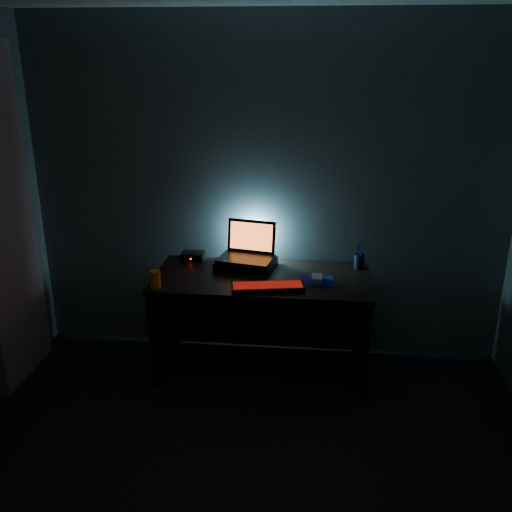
{
  "coord_description": "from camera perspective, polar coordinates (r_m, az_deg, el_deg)",
  "views": [
    {
      "loc": [
        0.36,
        -2.03,
        2.25
      ],
      "look_at": [
        -0.04,
        1.57,
        0.92
      ],
      "focal_mm": 40.0,
      "sensor_mm": 36.0,
      "label": 1
    }
  ],
  "objects": [
    {
      "name": "room",
      "position": [
        2.29,
        -3.38,
        -5.66
      ],
      "size": [
        3.5,
        4.0,
        2.5
      ],
      "color": "black",
      "rests_on": "ground"
    },
    {
      "name": "desk",
      "position": [
        4.11,
        0.65,
        -5.09
      ],
      "size": [
        1.5,
        0.7,
        0.75
      ],
      "color": "black",
      "rests_on": "ground"
    },
    {
      "name": "curtain",
      "position": [
        4.17,
        -23.8,
        3.16
      ],
      "size": [
        0.06,
        0.65,
        2.3
      ],
      "primitive_type": "cube",
      "color": "#B5A291",
      "rests_on": "ground"
    },
    {
      "name": "riser",
      "position": [
        4.11,
        -1.01,
        -0.77
      ],
      "size": [
        0.45,
        0.37,
        0.06
      ],
      "primitive_type": "cube",
      "rotation": [
        0.0,
        0.0,
        -0.2
      ],
      "color": "black",
      "rests_on": "desk"
    },
    {
      "name": "laptop",
      "position": [
        4.12,
        -0.79,
        0.64
      ],
      "size": [
        0.42,
        0.35,
        0.26
      ],
      "rotation": [
        0.0,
        0.0,
        -0.2
      ],
      "color": "black",
      "rests_on": "riser"
    },
    {
      "name": "keyboard",
      "position": [
        3.76,
        1.18,
        -3.08
      ],
      "size": [
        0.5,
        0.24,
        0.03
      ],
      "rotation": [
        0.0,
        0.0,
        0.19
      ],
      "color": "black",
      "rests_on": "desk"
    },
    {
      "name": "mousepad",
      "position": [
        3.9,
        6.09,
        -2.51
      ],
      "size": [
        0.22,
        0.2,
        0.0
      ],
      "primitive_type": "cube",
      "rotation": [
        0.0,
        0.0,
        -0.0
      ],
      "color": "#0D0D5B",
      "rests_on": "desk"
    },
    {
      "name": "mouse",
      "position": [
        3.89,
        6.11,
        -2.25
      ],
      "size": [
        0.07,
        0.12,
        0.03
      ],
      "primitive_type": "cube",
      "rotation": [
        0.0,
        0.0,
        -0.0
      ],
      "color": "gray",
      "rests_on": "mousepad"
    },
    {
      "name": "pen_cup",
      "position": [
        4.16,
        10.28,
        -0.5
      ],
      "size": [
        0.1,
        0.1,
        0.1
      ],
      "primitive_type": "cylinder",
      "rotation": [
        0.0,
        0.0,
        0.39
      ],
      "color": "black",
      "rests_on": "desk"
    },
    {
      "name": "juice_glass",
      "position": [
        3.82,
        -10.04,
        -2.3
      ],
      "size": [
        0.08,
        0.08,
        0.12
      ],
      "primitive_type": "cylinder",
      "rotation": [
        0.0,
        0.0,
        -0.22
      ],
      "color": "orange",
      "rests_on": "desk"
    },
    {
      "name": "router",
      "position": [
        4.29,
        -6.32,
        0.01
      ],
      "size": [
        0.17,
        0.14,
        0.06
      ],
      "rotation": [
        0.0,
        0.0,
        -0.04
      ],
      "color": "black",
      "rests_on": "desk"
    }
  ]
}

